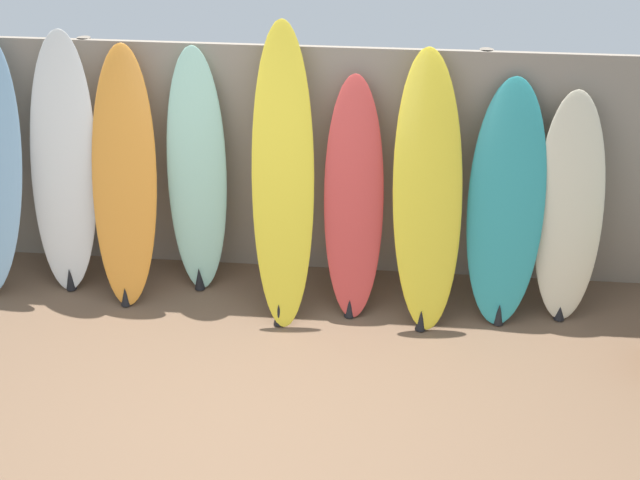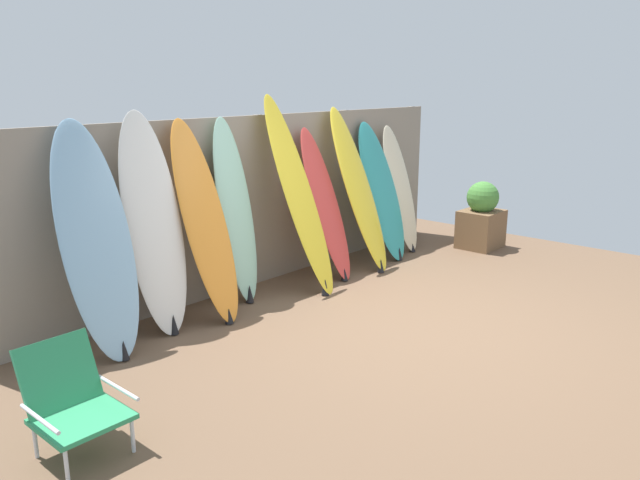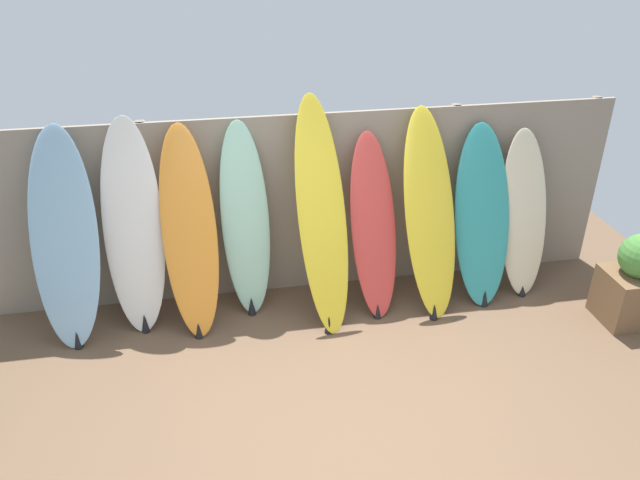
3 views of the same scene
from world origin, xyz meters
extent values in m
plane|color=brown|center=(0.00, 0.00, 0.00)|extent=(7.68, 7.68, 0.00)
cube|color=gray|center=(0.00, 2.00, 0.90)|extent=(6.08, 0.04, 1.80)
cylinder|color=slate|center=(-1.44, 2.04, 0.90)|extent=(0.10, 0.10, 1.80)
cylinder|color=slate|center=(0.00, 2.04, 0.90)|extent=(0.10, 0.10, 1.80)
cylinder|color=slate|center=(1.44, 2.04, 0.90)|extent=(0.10, 0.10, 1.80)
cylinder|color=slate|center=(2.88, 2.04, 0.90)|extent=(0.10, 0.10, 1.80)
ellipsoid|color=#8CB7D6|center=(-2.15, 1.61, 0.94)|extent=(0.64, 0.72, 1.87)
cone|color=black|center=(-2.15, 1.33, 0.09)|extent=(0.08, 0.08, 0.16)
ellipsoid|color=white|center=(-1.58, 1.67, 0.96)|extent=(0.57, 0.53, 1.91)
cone|color=black|center=(-1.58, 1.46, 0.10)|extent=(0.08, 0.08, 0.18)
ellipsoid|color=orange|center=(-1.10, 1.58, 0.92)|extent=(0.51, 0.70, 1.83)
cone|color=black|center=(-1.10, 1.29, 0.08)|extent=(0.08, 0.08, 0.14)
ellipsoid|color=#9ED6BC|center=(-0.60, 1.74, 0.91)|extent=(0.47, 0.44, 1.82)
cone|color=black|center=(-0.60, 1.57, 0.10)|extent=(0.08, 0.08, 0.18)
ellipsoid|color=yellow|center=(0.07, 1.52, 1.01)|extent=(0.53, 0.89, 2.02)
cone|color=black|center=(0.07, 1.15, 0.09)|extent=(0.08, 0.08, 0.17)
ellipsoid|color=#D13D38|center=(0.56, 1.58, 0.83)|extent=(0.47, 0.68, 1.66)
cone|color=black|center=(0.56, 1.31, 0.08)|extent=(0.08, 0.08, 0.13)
ellipsoid|color=yellow|center=(1.08, 1.53, 0.94)|extent=(0.58, 0.85, 1.87)
cone|color=black|center=(1.08, 1.19, 0.09)|extent=(0.08, 0.08, 0.15)
ellipsoid|color=teal|center=(1.63, 1.61, 0.83)|extent=(0.58, 0.72, 1.67)
cone|color=black|center=(1.63, 1.31, 0.09)|extent=(0.08, 0.08, 0.16)
ellipsoid|color=beige|center=(2.08, 1.64, 0.80)|extent=(0.50, 0.54, 1.60)
cone|color=black|center=(2.08, 1.41, 0.06)|extent=(0.08, 0.08, 0.10)
cylinder|color=silver|center=(-3.20, 0.18, 0.11)|extent=(0.02, 0.02, 0.22)
cylinder|color=silver|center=(-2.79, 0.18, 0.11)|extent=(0.02, 0.02, 0.22)
cylinder|color=silver|center=(-3.20, 0.55, 0.11)|extent=(0.02, 0.02, 0.22)
cylinder|color=silver|center=(-2.79, 0.55, 0.11)|extent=(0.02, 0.02, 0.22)
cube|color=#2D8C59|center=(-3.00, 0.36, 0.23)|extent=(0.48, 0.44, 0.03)
cube|color=#2D8C59|center=(-3.00, 0.60, 0.43)|extent=(0.46, 0.19, 0.43)
cylinder|color=silver|center=(-3.24, 0.36, 0.34)|extent=(0.02, 0.44, 0.02)
cylinder|color=silver|center=(-2.76, 0.36, 0.34)|extent=(0.02, 0.44, 0.02)
cube|color=brown|center=(2.87, 0.88, 0.25)|extent=(0.55, 0.47, 0.50)
sphere|color=#468238|center=(2.87, 0.88, 0.67)|extent=(0.41, 0.41, 0.41)
camera|label=1|loc=(0.87, -4.07, 3.68)|focal=50.00mm
camera|label=2|loc=(-4.52, -2.83, 2.14)|focal=35.00mm
camera|label=3|loc=(-0.83, -3.36, 3.46)|focal=35.00mm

